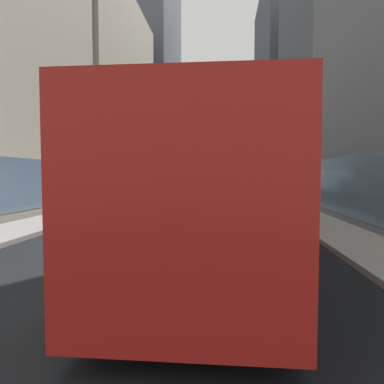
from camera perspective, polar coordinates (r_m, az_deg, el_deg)
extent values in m
plane|color=black|center=(40.65, 2.98, 0.11)|extent=(120.00, 120.00, 0.00)
cube|color=gray|center=(41.27, -4.95, 0.25)|extent=(2.40, 110.00, 0.15)
cube|color=#ADA89E|center=(40.82, 11.00, 0.17)|extent=(2.40, 110.00, 0.15)
cube|color=#B2A893|center=(36.70, -17.10, 15.21)|extent=(9.28, 19.04, 19.78)
cube|color=slate|center=(34.38, -9.75, 2.21)|extent=(0.08, 17.13, 2.40)
cube|color=#4C515B|center=(58.63, -8.77, 19.24)|extent=(11.09, 19.11, 36.96)
cube|color=slate|center=(55.22, -3.06, 2.53)|extent=(0.08, 17.20, 2.40)
cube|color=#4C515B|center=(30.26, 26.20, 17.31)|extent=(9.57, 14.85, 19.37)
cube|color=slate|center=(27.97, 16.64, 1.95)|extent=(0.08, 13.36, 2.40)
cube|color=#4C515B|center=(48.85, 18.00, 16.19)|extent=(10.60, 18.37, 26.63)
cube|color=slate|center=(46.68, 11.43, 2.39)|extent=(0.08, 16.53, 2.40)
cube|color=red|center=(8.77, 2.49, 0.52)|extent=(2.55, 11.50, 2.75)
cube|color=slate|center=(8.76, 2.50, 3.76)|extent=(2.57, 11.04, 0.90)
cube|color=black|center=(14.53, 3.57, -2.94)|extent=(2.55, 0.16, 0.44)
cylinder|color=black|center=(12.49, -1.90, -4.14)|extent=(0.30, 1.00, 1.00)
cylinder|color=black|center=(12.42, 8.49, -4.22)|extent=(0.30, 1.00, 1.00)
cylinder|color=black|center=(5.09, -13.16, -14.84)|extent=(0.30, 1.00, 1.00)
cylinder|color=black|center=(4.90, 13.71, -15.56)|extent=(0.30, 1.00, 1.00)
cube|color=silver|center=(14.03, -2.44, 4.82)|extent=(0.08, 0.24, 0.40)
cube|color=#4C6BB7|center=(53.37, 4.82, 1.54)|extent=(1.83, 3.99, 0.75)
cube|color=slate|center=(53.16, 4.82, 2.23)|extent=(1.69, 1.79, 0.55)
cylinder|color=black|center=(54.97, 3.99, 1.19)|extent=(0.22, 0.64, 0.64)
cylinder|color=black|center=(54.95, 5.67, 1.18)|extent=(0.22, 0.64, 0.64)
cylinder|color=black|center=(51.82, 3.91, 1.08)|extent=(0.22, 0.64, 0.64)
cylinder|color=black|center=(51.80, 5.70, 1.07)|extent=(0.22, 0.64, 0.64)
cube|color=silver|center=(30.52, -0.04, 0.45)|extent=(1.72, 4.58, 0.75)
cube|color=slate|center=(30.27, -0.08, 1.66)|extent=(1.58, 2.06, 0.55)
cylinder|color=black|center=(32.48, -1.05, -0.05)|extent=(0.22, 0.64, 0.64)
cylinder|color=black|center=(32.35, 1.59, -0.07)|extent=(0.22, 0.64, 0.64)
cylinder|color=black|center=(28.76, -1.87, -0.45)|extent=(0.22, 0.64, 0.64)
cylinder|color=black|center=(28.61, 1.10, -0.47)|extent=(0.22, 0.64, 0.64)
cube|color=slate|center=(39.07, -1.23, 1.01)|extent=(1.76, 4.25, 0.75)
cube|color=slate|center=(38.84, -1.27, 1.96)|extent=(1.62, 1.91, 0.55)
cylinder|color=black|center=(40.87, -2.03, 0.57)|extent=(0.22, 0.64, 0.64)
cylinder|color=black|center=(40.70, 0.12, 0.56)|extent=(0.22, 0.64, 0.64)
cylinder|color=black|center=(37.49, -2.70, 0.35)|extent=(0.22, 0.64, 0.64)
cylinder|color=black|center=(37.30, -0.35, 0.34)|extent=(0.22, 0.64, 0.64)
cube|color=#B7BABF|center=(52.39, 2.18, 1.52)|extent=(1.79, 4.32, 0.75)
cube|color=slate|center=(52.16, 2.17, 2.23)|extent=(1.65, 1.95, 0.55)
cylinder|color=black|center=(54.19, 1.45, 1.17)|extent=(0.22, 0.64, 0.64)
cylinder|color=black|center=(54.11, 3.12, 1.17)|extent=(0.22, 0.64, 0.64)
cylinder|color=black|center=(50.71, 1.19, 1.05)|extent=(0.22, 0.64, 0.64)
cylinder|color=black|center=(50.62, 2.97, 1.04)|extent=(0.22, 0.64, 0.64)
cube|color=red|center=(37.39, 7.07, 0.90)|extent=(1.86, 4.56, 0.75)
cube|color=slate|center=(37.15, 7.09, 1.89)|extent=(1.71, 2.05, 0.55)
cylinder|color=black|center=(39.25, 5.79, 0.46)|extent=(0.22, 0.64, 0.64)
cylinder|color=black|center=(39.30, 8.18, 0.45)|extent=(0.22, 0.64, 0.64)
cylinder|color=black|center=(35.53, 5.84, 0.19)|extent=(0.22, 0.64, 0.64)
cylinder|color=black|center=(35.59, 8.49, 0.18)|extent=(0.22, 0.64, 0.64)
cube|color=silver|center=(23.59, 4.24, 1.65)|extent=(2.30, 2.00, 2.10)
cube|color=silver|center=(19.83, 4.05, 2.12)|extent=(2.30, 5.50, 2.60)
cylinder|color=black|center=(23.67, 1.79, -0.88)|extent=(0.28, 0.90, 0.90)
cylinder|color=black|center=(23.64, 6.68, -0.91)|extent=(0.28, 0.90, 0.90)
cylinder|color=black|center=(18.20, 0.73, -2.05)|extent=(0.28, 0.90, 0.90)
cylinder|color=black|center=(18.16, 7.11, -2.09)|extent=(0.28, 0.90, 0.90)
ellipsoid|color=white|center=(5.55, -21.06, -13.14)|extent=(0.22, 0.60, 0.26)
sphere|color=white|center=(5.86, -19.40, -11.33)|extent=(0.20, 0.20, 0.20)
sphere|color=black|center=(5.89, -19.86, -11.07)|extent=(0.07, 0.07, 0.07)
sphere|color=black|center=(5.85, -18.77, -11.17)|extent=(0.07, 0.07, 0.07)
cylinder|color=white|center=(5.20, -23.09, -13.72)|extent=(0.03, 0.16, 0.19)
cylinder|color=white|center=(5.86, -20.69, -15.65)|extent=(0.06, 0.06, 0.40)
cylinder|color=white|center=(5.80, -19.40, -15.82)|extent=(0.06, 0.06, 0.40)
cylinder|color=white|center=(5.50, -22.69, -16.92)|extent=(0.06, 0.06, 0.40)
cylinder|color=white|center=(5.44, -21.33, -17.12)|extent=(0.06, 0.06, 0.40)
sphere|color=black|center=(5.60, -20.14, -12.54)|extent=(0.04, 0.04, 0.04)
sphere|color=black|center=(5.50, -22.02, -13.08)|extent=(0.04, 0.04, 0.04)
sphere|color=black|center=(5.37, -21.75, -13.04)|extent=(0.04, 0.04, 0.04)
cylinder|color=#1E1E2D|center=(14.44, 19.41, -3.04)|extent=(0.28, 0.28, 0.85)
cylinder|color=#26262D|center=(14.39, 19.46, -0.13)|extent=(0.34, 0.34, 0.62)
sphere|color=tan|center=(14.37, 19.49, 1.54)|extent=(0.22, 0.22, 0.22)
cube|color=#59331E|center=(14.46, 20.29, -1.16)|extent=(0.12, 0.24, 0.20)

